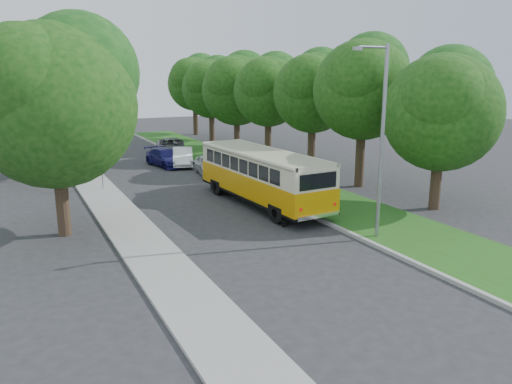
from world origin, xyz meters
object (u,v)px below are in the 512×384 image
lamppost_far (85,117)px  car_white (183,157)px  car_silver (210,165)px  car_grey (171,147)px  vintage_bus (262,178)px  car_blue (166,158)px  lamppost_near (380,137)px

lamppost_far → car_white: lamppost_far is taller
car_silver → car_white: size_ratio=0.97×
car_silver → car_white: (-0.57, 4.13, -0.00)m
car_white → car_grey: (0.57, 4.96, 0.05)m
vintage_bus → lamppost_far: bearing=119.3°
car_silver → car_blue: car_silver is taller
car_silver → car_white: 4.17m
lamppost_far → car_grey: bearing=40.9°
car_grey → vintage_bus: bearing=-75.8°
vintage_bus → car_grey: vintage_bus is taller
lamppost_near → car_grey: lamppost_near is taller
car_blue → car_grey: (1.75, 4.52, 0.08)m
vintage_bus → car_silver: bearing=83.6°
car_silver → vintage_bus: bearing=-84.4°
vintage_bus → car_blue: vintage_bus is taller
lamppost_far → car_blue: lamppost_far is taller
lamppost_near → car_blue: size_ratio=1.78×
car_white → car_blue: car_white is taller
car_blue → car_grey: size_ratio=0.85×
car_grey → car_blue: bearing=-95.4°
lamppost_near → car_silver: 16.53m
car_silver → car_grey: car_grey is taller
lamppost_far → car_white: size_ratio=1.81×
lamppost_far → lamppost_near: bearing=-64.3°
car_blue → car_grey: car_grey is taller
lamppost_far → car_blue: 7.21m
lamppost_near → car_white: bearing=95.0°
car_grey → lamppost_near: bearing=-71.5°
lamppost_far → car_grey: lamppost_far is taller
lamppost_near → lamppost_far: 20.53m
car_blue → lamppost_near: bearing=-92.3°
lamppost_near → car_blue: lamppost_near is taller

